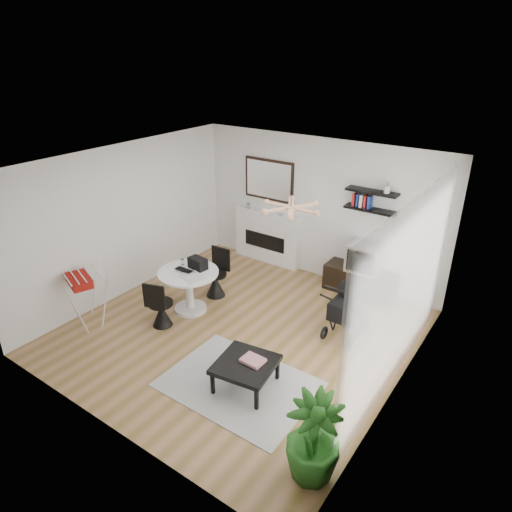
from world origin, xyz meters
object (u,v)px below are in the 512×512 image
Objects in this scene: tv_console at (360,281)px; crt_tv at (366,257)px; drying_rack at (86,298)px; dining_table at (189,285)px; stroller at (348,309)px; potted_plant at (313,438)px; coffee_table at (246,365)px; fireplace at (267,231)px.

tv_console is 0.50m from crt_tv.
tv_console is 4.76m from drying_rack.
dining_table is 2.67m from stroller.
crt_tv is 0.56× the size of potted_plant.
coffee_table is (1.93, -1.02, -0.14)m from dining_table.
drying_rack is 0.91× the size of stroller.
fireplace is 2.38× the size of drying_rack.
drying_rack is at bearing -133.55° from crt_tv.
tv_console is at bearing -4.25° from fireplace.
stroller reaches higher than coffee_table.
fireplace is 2.92m from stroller.
tv_console is 3.11m from dining_table.
stroller reaches higher than drying_rack.
dining_table is (-2.21, -2.22, -0.25)m from crt_tv.
fireplace is 2.39m from dining_table.
stroller is (3.60, 2.18, -0.05)m from drying_rack.
potted_plant is (4.41, -0.48, 0.05)m from drying_rack.
fireplace is at bearing 90.32° from dining_table.
potted_plant reaches higher than stroller.
crt_tv is 3.14m from dining_table.
coffee_table is at bearing 25.02° from drying_rack.
tv_console is at bearing 67.55° from drying_rack.
fireplace reaches higher than stroller.
potted_plant is at bearing -27.59° from dining_table.
coffee_table is at bearing -106.39° from stroller.
drying_rack is at bearing -175.57° from coffee_table.
crt_tv reaches higher than stroller.
stroller is (0.35, -1.30, 0.19)m from tv_console.
tv_console is 1.24× the size of potted_plant.
fireplace reaches higher than tv_console.
drying_rack reaches higher than dining_table.
potted_plant is (3.33, -4.12, -0.16)m from fireplace.
potted_plant is at bearing -27.25° from coffee_table.
dining_table is 3.74m from potted_plant.
drying_rack reaches higher than coffee_table.
stroller is at bearing 51.84° from drying_rack.
stroller is 2.03m from coffee_table.
dining_table is at bearing -159.66° from stroller.
dining_table is 0.97× the size of potted_plant.
dining_table is at bearing -89.68° from fireplace.
drying_rack is 1.07× the size of coffee_table.
potted_plant is (0.81, -2.66, 0.09)m from stroller.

